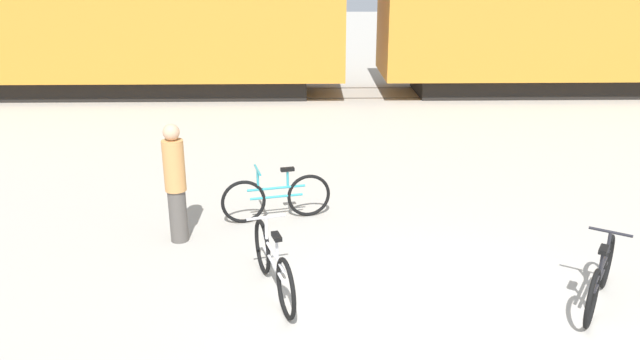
% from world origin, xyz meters
% --- Properties ---
extents(ground_plane, '(80.00, 80.00, 0.00)m').
position_xyz_m(ground_plane, '(0.00, 0.00, 0.00)').
color(ground_plane, '#A8A399').
extents(rail_near, '(66.38, 0.07, 0.01)m').
position_xyz_m(rail_near, '(0.00, 11.48, 0.01)').
color(rail_near, '#4C4238').
rests_on(rail_near, ground_plane).
extents(rail_far, '(66.38, 0.07, 0.01)m').
position_xyz_m(rail_far, '(0.00, 12.91, 0.01)').
color(rail_far, '#4C4238').
rests_on(rail_far, ground_plane).
extents(bicycle_silver, '(0.60, 1.71, 0.85)m').
position_xyz_m(bicycle_silver, '(-1.97, 0.97, 0.36)').
color(bicycle_silver, black).
rests_on(bicycle_silver, ground_plane).
extents(bicycle_black, '(0.94, 1.41, 0.81)m').
position_xyz_m(bicycle_black, '(1.68, 0.61, 0.35)').
color(bicycle_black, black).
rests_on(bicycle_black, ground_plane).
extents(bicycle_teal, '(1.61, 0.51, 0.82)m').
position_xyz_m(bicycle_teal, '(-2.03, 3.12, 0.35)').
color(bicycle_teal, black).
rests_on(bicycle_teal, ground_plane).
extents(person_in_tan, '(0.29, 0.29, 1.66)m').
position_xyz_m(person_in_tan, '(-3.34, 2.41, 0.85)').
color(person_in_tan, '#514C47').
rests_on(person_in_tan, ground_plane).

